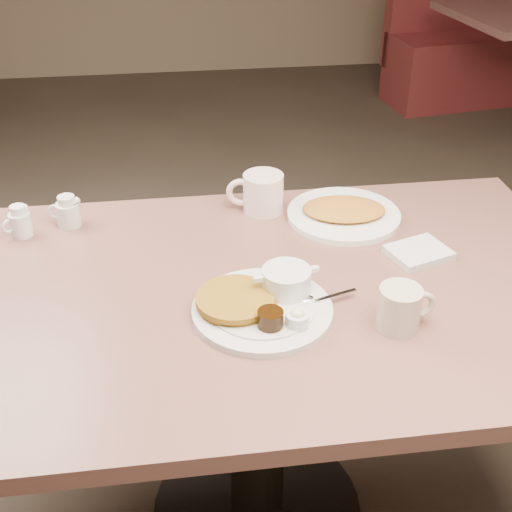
{
  "coord_description": "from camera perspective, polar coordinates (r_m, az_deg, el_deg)",
  "views": [
    {
      "loc": [
        -0.16,
        -1.19,
        1.59
      ],
      "look_at": [
        0.0,
        0.02,
        0.82
      ],
      "focal_mm": 47.81,
      "sensor_mm": 36.0,
      "label": 1
    }
  ],
  "objects": [
    {
      "name": "coffee_mug_near",
      "position": [
        1.36,
        12.01,
        -4.24
      ],
      "size": [
        0.12,
        0.09,
        0.09
      ],
      "color": "#BDB39E",
      "rests_on": "diner_table"
    },
    {
      "name": "coffee_mug_far",
      "position": [
        1.74,
        0.46,
        5.31
      ],
      "size": [
        0.16,
        0.12,
        0.1
      ],
      "color": "beige",
      "rests_on": "diner_table"
    },
    {
      "name": "creamer_right",
      "position": [
        1.74,
        -15.48,
        3.56
      ],
      "size": [
        0.09,
        0.07,
        0.08
      ],
      "color": "silver",
      "rests_on": "diner_table"
    },
    {
      "name": "booth_back_right",
      "position": [
        4.87,
        18.12,
        16.8
      ],
      "size": [
        1.3,
        1.46,
        1.12
      ],
      "color": "maroon",
      "rests_on": "ground"
    },
    {
      "name": "diner_table",
      "position": [
        1.57,
        0.1,
        -7.8
      ],
      "size": [
        1.5,
        0.9,
        0.75
      ],
      "color": "#84564C",
      "rests_on": "ground"
    },
    {
      "name": "napkin",
      "position": [
        1.61,
        13.44,
        0.28
      ],
      "size": [
        0.16,
        0.14,
        0.02
      ],
      "color": "beige",
      "rests_on": "diner_table"
    },
    {
      "name": "main_plate",
      "position": [
        1.39,
        0.64,
        -3.8
      ],
      "size": [
        0.37,
        0.33,
        0.07
      ],
      "color": "silver",
      "rests_on": "diner_table"
    },
    {
      "name": "creamer_left",
      "position": [
        1.73,
        -19.15,
        2.69
      ],
      "size": [
        0.07,
        0.06,
        0.08
      ],
      "color": "silver",
      "rests_on": "diner_table"
    },
    {
      "name": "hash_plate",
      "position": [
        1.74,
        7.34,
        3.6
      ],
      "size": [
        0.33,
        0.33,
        0.04
      ],
      "color": "white",
      "rests_on": "diner_table"
    }
  ]
}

